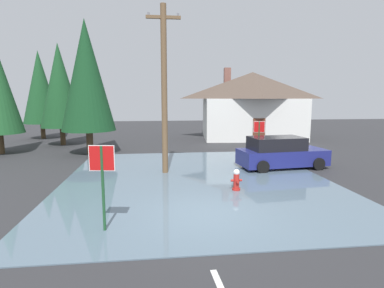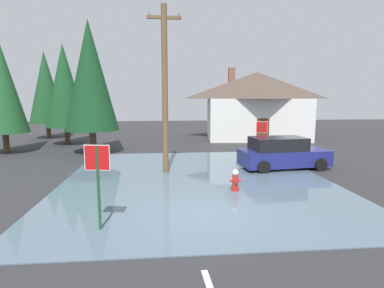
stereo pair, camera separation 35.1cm
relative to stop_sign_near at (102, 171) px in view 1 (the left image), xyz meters
name	(u,v)px [view 1 (the left image)]	position (x,y,z in m)	size (l,w,h in m)	color
ground_plane	(207,216)	(3.02, 0.93, -1.77)	(80.00, 80.00, 0.10)	#2D2D30
flood_puddle	(196,179)	(3.25, 5.09, -1.71)	(11.69, 13.59, 0.03)	slate
lane_stop_bar	(229,228)	(3.47, -0.21, -1.72)	(3.59, 0.30, 0.01)	silver
stop_sign_near	(102,171)	(0.00, 0.00, 0.00)	(0.70, 0.13, 2.42)	#1E4C28
fire_hydrant	(236,180)	(4.60, 3.25, -1.29)	(0.44, 0.38, 0.88)	#AD231E
utility_pole	(164,88)	(1.90, 6.53, 2.40)	(1.60, 0.28, 7.91)	brown
stop_sign_far	(259,132)	(7.85, 10.15, -0.15)	(0.69, 0.11, 2.22)	#1E4C28
house	(252,104)	(10.12, 18.92, 1.34)	(9.76, 7.27, 6.36)	silver
parked_car	(280,153)	(7.96, 6.99, -0.94)	(4.71, 2.45, 1.64)	navy
pine_tree_tall_left	(60,86)	(-5.74, 16.67, 2.83)	(3.10, 3.10, 7.75)	#4C3823
pine_tree_mid_left	(40,87)	(-8.60, 20.81, 2.82)	(3.09, 3.09, 7.72)	#4C3823
pine_tree_short_left	(87,76)	(-2.84, 12.42, 3.31)	(3.43, 3.43, 8.57)	#4C3823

